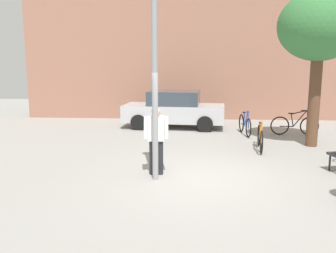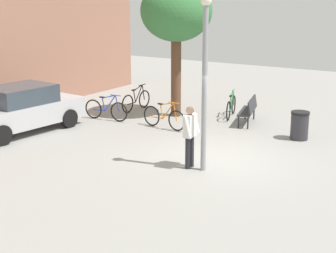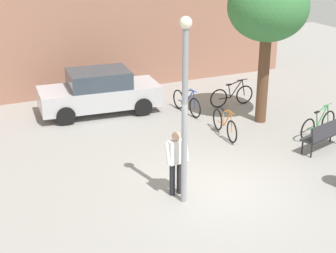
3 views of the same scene
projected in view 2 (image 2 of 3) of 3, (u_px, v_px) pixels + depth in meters
name	position (u px, v px, depth m)	size (l,w,h in m)	color
ground_plane	(214.00, 158.00, 14.44)	(36.00, 36.00, 0.00)	gray
lamppost	(205.00, 72.00, 12.82)	(0.28, 0.28, 4.47)	gray
person_by_lamppost	(190.00, 132.00, 13.42)	(0.60, 0.30, 1.67)	#232328
park_bench	(249.00, 109.00, 18.03)	(1.67, 0.87, 0.92)	#2D2D33
plaza_tree	(176.00, 13.00, 18.39)	(2.58, 2.58, 4.96)	brown
bicycle_orange	(164.00, 117.00, 17.47)	(0.26, 1.80, 0.97)	black
bicycle_black	(136.00, 101.00, 20.15)	(1.81, 0.08, 0.97)	black
bicycle_blue	(106.00, 110.00, 18.61)	(0.23, 1.81, 0.97)	black
bicycle_green	(231.00, 107.00, 19.06)	(1.76, 0.53, 0.97)	black
parked_car_silver	(21.00, 109.00, 16.94)	(4.33, 2.11, 1.55)	#B7B7BC
trash_bin	(300.00, 125.00, 16.16)	(0.58, 0.58, 0.90)	#2D2D33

